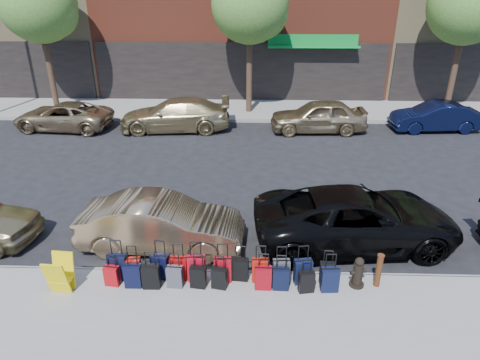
{
  "coord_description": "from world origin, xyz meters",
  "views": [
    {
      "loc": [
        0.74,
        -13.0,
        6.67
      ],
      "look_at": [
        0.37,
        -1.5,
        1.22
      ],
      "focal_mm": 32.0,
      "sensor_mm": 36.0,
      "label": 1
    }
  ],
  "objects_px": {
    "car_near_1": "(161,224)",
    "car_far_0": "(63,116)",
    "car_far_3": "(435,117)",
    "tree_center": "(253,6)",
    "car_near_2": "(356,218)",
    "suitcase_front_5": "(223,269)",
    "display_rack": "(60,275)",
    "tree_left": "(41,6)",
    "tree_right": "(471,7)",
    "car_far_1": "(175,115)",
    "bollard": "(379,270)",
    "fire_hydrant": "(358,273)",
    "car_far_2": "(318,116)"
  },
  "relations": [
    {
      "from": "tree_right",
      "to": "bollard",
      "type": "height_order",
      "value": "tree_right"
    },
    {
      "from": "car_far_0",
      "to": "car_far_1",
      "type": "height_order",
      "value": "car_far_1"
    },
    {
      "from": "car_near_2",
      "to": "car_far_2",
      "type": "bearing_deg",
      "value": -6.73
    },
    {
      "from": "car_far_1",
      "to": "display_rack",
      "type": "bearing_deg",
      "value": -6.71
    },
    {
      "from": "suitcase_front_5",
      "to": "fire_hydrant",
      "type": "relative_size",
      "value": 1.29
    },
    {
      "from": "suitcase_front_5",
      "to": "car_far_0",
      "type": "distance_m",
      "value": 14.29
    },
    {
      "from": "tree_right",
      "to": "car_far_0",
      "type": "distance_m",
      "value": 20.36
    },
    {
      "from": "tree_center",
      "to": "suitcase_front_5",
      "type": "relative_size",
      "value": 7.35
    },
    {
      "from": "suitcase_front_5",
      "to": "fire_hydrant",
      "type": "xyz_separation_m",
      "value": [
        3.14,
        -0.09,
        0.04
      ]
    },
    {
      "from": "suitcase_front_5",
      "to": "car_far_1",
      "type": "relative_size",
      "value": 0.19
    },
    {
      "from": "tree_left",
      "to": "suitcase_front_5",
      "type": "bearing_deg",
      "value": -55.28
    },
    {
      "from": "tree_right",
      "to": "car_far_1",
      "type": "height_order",
      "value": "tree_right"
    },
    {
      "from": "bollard",
      "to": "fire_hydrant",
      "type": "bearing_deg",
      "value": -178.99
    },
    {
      "from": "car_near_2",
      "to": "car_far_0",
      "type": "relative_size",
      "value": 1.19
    },
    {
      "from": "tree_right",
      "to": "suitcase_front_5",
      "type": "height_order",
      "value": "tree_right"
    },
    {
      "from": "tree_center",
      "to": "car_near_2",
      "type": "bearing_deg",
      "value": -76.66
    },
    {
      "from": "tree_right",
      "to": "bollard",
      "type": "relative_size",
      "value": 8.46
    },
    {
      "from": "fire_hydrant",
      "to": "car_near_2",
      "type": "distance_m",
      "value": 2.1
    },
    {
      "from": "tree_center",
      "to": "car_far_3",
      "type": "height_order",
      "value": "tree_center"
    },
    {
      "from": "car_far_2",
      "to": "bollard",
      "type": "bearing_deg",
      "value": -3.05
    },
    {
      "from": "tree_center",
      "to": "fire_hydrant",
      "type": "relative_size",
      "value": 9.46
    },
    {
      "from": "bollard",
      "to": "tree_left",
      "type": "bearing_deg",
      "value": 133.21
    },
    {
      "from": "bollard",
      "to": "car_near_1",
      "type": "relative_size",
      "value": 0.2
    },
    {
      "from": "tree_left",
      "to": "car_far_1",
      "type": "bearing_deg",
      "value": -22.37
    },
    {
      "from": "bollard",
      "to": "car_far_0",
      "type": "xyz_separation_m",
      "value": [
        -12.12,
        11.55,
        0.05
      ]
    },
    {
      "from": "tree_center",
      "to": "car_near_2",
      "type": "xyz_separation_m",
      "value": [
        2.93,
        -12.36,
        -4.64
      ]
    },
    {
      "from": "car_far_0",
      "to": "car_far_3",
      "type": "distance_m",
      "value": 17.86
    },
    {
      "from": "suitcase_front_5",
      "to": "display_rack",
      "type": "distance_m",
      "value": 3.69
    },
    {
      "from": "car_far_2",
      "to": "car_near_1",
      "type": "bearing_deg",
      "value": -31.32
    },
    {
      "from": "display_rack",
      "to": "car_far_1",
      "type": "xyz_separation_m",
      "value": [
        0.58,
        11.99,
        0.16
      ]
    },
    {
      "from": "tree_left",
      "to": "fire_hydrant",
      "type": "height_order",
      "value": "tree_left"
    },
    {
      "from": "tree_left",
      "to": "fire_hydrant",
      "type": "relative_size",
      "value": 9.46
    },
    {
      "from": "tree_center",
      "to": "car_far_0",
      "type": "bearing_deg",
      "value": -162.54
    },
    {
      "from": "car_far_1",
      "to": "car_far_3",
      "type": "relative_size",
      "value": 1.27
    },
    {
      "from": "suitcase_front_5",
      "to": "car_near_1",
      "type": "bearing_deg",
      "value": 135.68
    },
    {
      "from": "tree_left",
      "to": "car_far_0",
      "type": "xyz_separation_m",
      "value": [
        1.41,
        -2.86,
        -4.77
      ]
    },
    {
      "from": "suitcase_front_5",
      "to": "car_far_2",
      "type": "relative_size",
      "value": 0.22
    },
    {
      "from": "tree_right",
      "to": "display_rack",
      "type": "bearing_deg",
      "value": -134.82
    },
    {
      "from": "tree_right",
      "to": "display_rack",
      "type": "height_order",
      "value": "tree_right"
    },
    {
      "from": "car_far_3",
      "to": "suitcase_front_5",
      "type": "bearing_deg",
      "value": -42.42
    },
    {
      "from": "car_far_0",
      "to": "car_far_3",
      "type": "xyz_separation_m",
      "value": [
        17.86,
        0.35,
        0.03
      ]
    },
    {
      "from": "display_rack",
      "to": "tree_right",
      "type": "bearing_deg",
      "value": 49.52
    },
    {
      "from": "bollard",
      "to": "car_near_1",
      "type": "xyz_separation_m",
      "value": [
        -5.35,
        1.65,
        0.13
      ]
    },
    {
      "from": "car_near_1",
      "to": "car_far_0",
      "type": "distance_m",
      "value": 11.99
    },
    {
      "from": "tree_left",
      "to": "suitcase_front_5",
      "type": "xyz_separation_m",
      "value": [
        9.93,
        -14.33,
        -4.95
      ]
    },
    {
      "from": "suitcase_front_5",
      "to": "display_rack",
      "type": "relative_size",
      "value": 1.1
    },
    {
      "from": "car_far_1",
      "to": "bollard",
      "type": "bearing_deg",
      "value": 26.01
    },
    {
      "from": "car_far_3",
      "to": "car_near_2",
      "type": "bearing_deg",
      "value": -34.78
    },
    {
      "from": "tree_center",
      "to": "fire_hydrant",
      "type": "height_order",
      "value": "tree_center"
    },
    {
      "from": "tree_left",
      "to": "bollard",
      "type": "distance_m",
      "value": 20.35
    }
  ]
}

